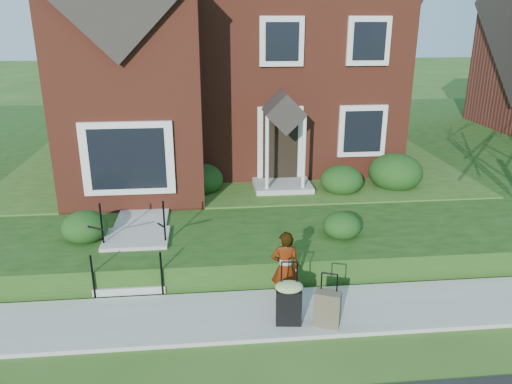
{
  "coord_description": "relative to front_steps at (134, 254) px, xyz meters",
  "views": [
    {
      "loc": [
        -0.89,
        -7.88,
        5.22
      ],
      "look_at": [
        0.11,
        2.0,
        1.73
      ],
      "focal_mm": 35.0,
      "sensor_mm": 36.0,
      "label": 1
    }
  ],
  "objects": [
    {
      "name": "ground",
      "position": [
        2.5,
        -1.84,
        -0.47
      ],
      "size": [
        120.0,
        120.0,
        0.0
      ],
      "primitive_type": "plane",
      "color": "#2D5119",
      "rests_on": "ground"
    },
    {
      "name": "sidewalk",
      "position": [
        2.5,
        -1.84,
        -0.43
      ],
      "size": [
        60.0,
        1.6,
        0.08
      ],
      "primitive_type": "cube",
      "color": "#9E9B93",
      "rests_on": "ground"
    },
    {
      "name": "terrace",
      "position": [
        6.5,
        9.06,
        -0.17
      ],
      "size": [
        44.0,
        20.0,
        0.6
      ],
      "primitive_type": "cube",
      "color": "#1A3A10",
      "rests_on": "ground"
    },
    {
      "name": "walkway",
      "position": [
        0.0,
        3.16,
        0.16
      ],
      "size": [
        1.2,
        6.0,
        0.06
      ],
      "primitive_type": "cube",
      "color": "#9E9B93",
      "rests_on": "terrace"
    },
    {
      "name": "main_house",
      "position": [
        2.29,
        7.76,
        4.79
      ],
      "size": [
        10.4,
        10.2,
        9.4
      ],
      "color": "maroon",
      "rests_on": "terrace"
    },
    {
      "name": "front_steps",
      "position": [
        0.0,
        0.0,
        0.0
      ],
      "size": [
        1.4,
        2.02,
        1.5
      ],
      "color": "#9E9B93",
      "rests_on": "ground"
    },
    {
      "name": "foundation_shrubs",
      "position": [
        3.02,
        3.0,
        0.58
      ],
      "size": [
        10.15,
        4.41,
        1.07
      ],
      "color": "black",
      "rests_on": "terrace"
    },
    {
      "name": "woman",
      "position": [
        2.98,
        -1.53,
        0.34
      ],
      "size": [
        0.56,
        0.39,
        1.46
      ],
      "primitive_type": "imported",
      "rotation": [
        0.0,
        0.0,
        3.07
      ],
      "color": "#999999",
      "rests_on": "sidewalk"
    },
    {
      "name": "suitcase_black",
      "position": [
        2.94,
        -2.22,
        0.06
      ],
      "size": [
        0.53,
        0.45,
        1.18
      ],
      "rotation": [
        0.0,
        0.0,
        -0.11
      ],
      "color": "black",
      "rests_on": "sidewalk"
    },
    {
      "name": "suitcase_olive",
      "position": [
        3.61,
        -2.35,
        -0.06
      ],
      "size": [
        0.52,
        0.41,
        0.99
      ],
      "rotation": [
        0.0,
        0.0,
        -0.4
      ],
      "color": "brown",
      "rests_on": "sidewalk"
    }
  ]
}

